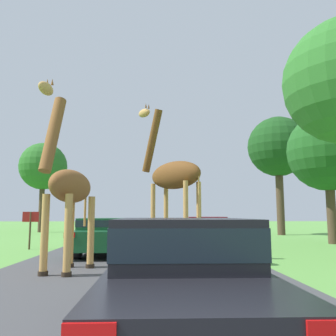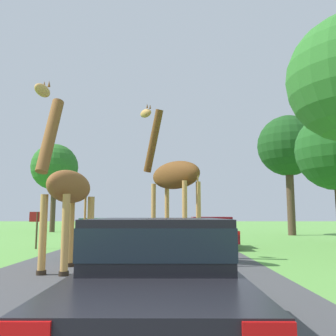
% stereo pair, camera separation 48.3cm
% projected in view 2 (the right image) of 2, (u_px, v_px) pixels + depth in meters
% --- Properties ---
extents(road, '(7.54, 120.00, 0.00)m').
position_uv_depth(road, '(158.00, 232.00, 30.44)').
color(road, '#424244').
rests_on(road, ground).
extents(giraffe_near_road, '(2.25, 2.49, 5.41)m').
position_uv_depth(giraffe_near_road, '(172.00, 177.00, 11.36)').
color(giraffe_near_road, tan).
rests_on(giraffe_near_road, ground).
extents(giraffe_companion, '(1.17, 2.85, 4.80)m').
position_uv_depth(giraffe_companion, '(67.00, 189.00, 9.65)').
color(giraffe_companion, tan).
rests_on(giraffe_companion, ground).
extents(car_lead_maroon, '(1.75, 4.82, 1.45)m').
position_uv_depth(car_lead_maroon, '(159.00, 273.00, 4.46)').
color(car_lead_maroon, black).
rests_on(car_lead_maroon, ground).
extents(car_queue_right, '(1.92, 4.02, 1.39)m').
position_uv_depth(car_queue_right, '(211.00, 231.00, 16.47)').
color(car_queue_right, maroon).
rests_on(car_queue_right, ground).
extents(car_queue_left, '(1.79, 4.61, 1.28)m').
position_uv_depth(car_queue_left, '(128.00, 227.00, 22.47)').
color(car_queue_left, silver).
rests_on(car_queue_left, ground).
extents(car_far_ahead, '(1.98, 4.34, 1.36)m').
position_uv_depth(car_far_ahead, '(108.00, 235.00, 13.60)').
color(car_far_ahead, '#144C28').
rests_on(car_far_ahead, ground).
extents(tree_centre_back, '(4.56, 4.56, 8.94)m').
position_uv_depth(tree_centre_back, '(288.00, 147.00, 26.74)').
color(tree_centre_back, '#4C3828').
rests_on(tree_centre_back, ground).
extents(tree_far_right, '(4.08, 4.08, 7.74)m').
position_uv_depth(tree_far_right, '(55.00, 167.00, 31.51)').
color(tree_far_right, '#4C3828').
rests_on(tree_far_right, ground).
extents(sign_post, '(0.70, 0.08, 1.62)m').
position_uv_depth(sign_post, '(37.00, 223.00, 15.74)').
color(sign_post, '#4C3823').
rests_on(sign_post, ground).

